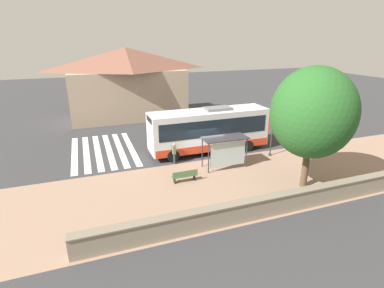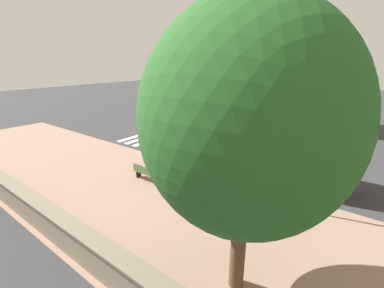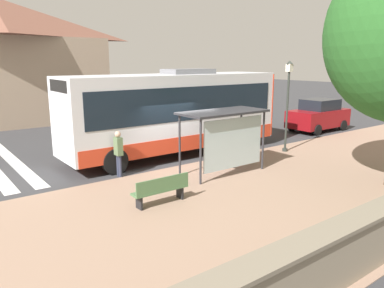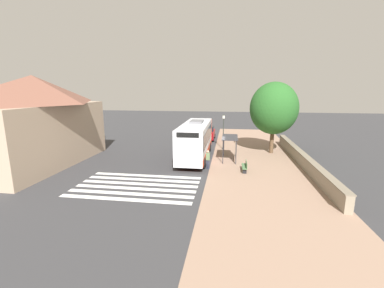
# 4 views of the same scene
# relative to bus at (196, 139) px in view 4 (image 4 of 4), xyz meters

# --- Properties ---
(ground_plane) EXTENTS (120.00, 120.00, 0.00)m
(ground_plane) POSITION_rel_bus_xyz_m (-1.75, 1.17, -1.98)
(ground_plane) COLOR #353538
(ground_plane) RESTS_ON ground
(sidewalk_plaza) EXTENTS (9.00, 44.00, 0.02)m
(sidewalk_plaza) POSITION_rel_bus_xyz_m (-6.25, 1.17, -1.97)
(sidewalk_plaza) COLOR #937560
(sidewalk_plaza) RESTS_ON ground
(crosswalk_stripes) EXTENTS (9.00, 5.25, 0.01)m
(crosswalk_stripes) POSITION_rel_bus_xyz_m (3.25, 8.63, -1.98)
(crosswalk_stripes) COLOR silver
(crosswalk_stripes) RESTS_ON ground
(stone_wall) EXTENTS (0.60, 20.00, 1.20)m
(stone_wall) POSITION_rel_bus_xyz_m (-10.30, 1.17, -1.37)
(stone_wall) COLOR gray
(stone_wall) RESTS_ON ground
(background_building) EXTENTS (6.78, 13.88, 8.28)m
(background_building) POSITION_rel_bus_xyz_m (14.15, 4.60, 2.29)
(background_building) COLOR tan
(background_building) RESTS_ON ground
(bus) EXTENTS (2.69, 10.19, 3.84)m
(bus) POSITION_rel_bus_xyz_m (0.00, 0.00, 0.00)
(bus) COLOR silver
(bus) RESTS_ON ground
(bus_shelter) EXTENTS (1.54, 3.40, 2.39)m
(bus_shelter) POSITION_rel_bus_xyz_m (-3.65, 0.23, -0.01)
(bus_shelter) COLOR #2D2D33
(bus_shelter) RESTS_ON ground
(pedestrian) EXTENTS (0.34, 0.23, 1.72)m
(pedestrian) POSITION_rel_bus_xyz_m (-1.59, 3.61, -0.97)
(pedestrian) COLOR #2D3347
(pedestrian) RESTS_ON ground
(bench) EXTENTS (0.40, 1.79, 0.88)m
(bench) POSITION_rel_bus_xyz_m (-4.87, 3.86, -1.50)
(bench) COLOR #4C7247
(bench) RESTS_ON ground
(street_lamp_near) EXTENTS (0.28, 0.28, 4.21)m
(street_lamp_near) POSITION_rel_bus_xyz_m (-2.73, -4.41, 0.52)
(street_lamp_near) COLOR #2D332D
(street_lamp_near) RESTS_ON ground
(shade_tree) EXTENTS (5.17, 5.17, 7.87)m
(shade_tree) POSITION_rel_bus_xyz_m (-8.16, -3.36, 3.03)
(shade_tree) COLOR brown
(shade_tree) RESTS_ON ground
(parked_car_behind_bus) EXTENTS (1.99, 4.03, 1.93)m
(parked_car_behind_bus) POSITION_rel_bus_xyz_m (-0.40, -10.31, -1.04)
(parked_car_behind_bus) COLOR maroon
(parked_car_behind_bus) RESTS_ON ground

